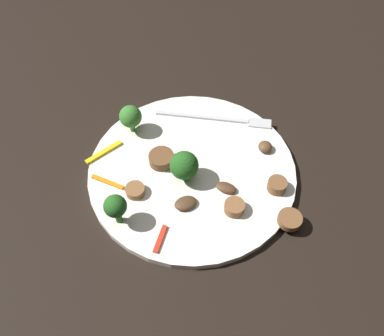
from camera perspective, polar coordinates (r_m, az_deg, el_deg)
name	(u,v)px	position (r m, az deg, el deg)	size (l,w,h in m)	color
ground_plane	(192,173)	(0.57, 0.00, -0.66)	(1.40, 1.40, 0.00)	black
plate	(192,170)	(0.56, 0.00, -0.33)	(0.29, 0.29, 0.01)	white
fork	(222,119)	(0.62, 4.34, 7.00)	(0.17, 0.07, 0.00)	silver
broccoli_floret_0	(115,207)	(0.49, -10.96, -5.51)	(0.03, 0.03, 0.05)	#296420
broccoli_floret_1	(131,117)	(0.59, -8.84, 7.28)	(0.03, 0.03, 0.05)	#408630
broccoli_floret_2	(184,166)	(0.53, -1.13, 0.34)	(0.04, 0.04, 0.05)	#296420
sausage_slice_0	(234,207)	(0.52, 6.12, -5.62)	(0.03, 0.03, 0.01)	brown
sausage_slice_1	(290,219)	(0.52, 13.88, -7.20)	(0.03, 0.03, 0.01)	brown
sausage_slice_2	(161,159)	(0.56, -4.42, 1.34)	(0.04, 0.04, 0.02)	brown
sausage_slice_3	(135,190)	(0.54, -8.18, -3.21)	(0.03, 0.03, 0.01)	brown
sausage_slice_4	(277,185)	(0.55, 12.15, -2.44)	(0.03, 0.03, 0.02)	brown
mushroom_0	(226,188)	(0.54, 4.91, -2.83)	(0.03, 0.02, 0.01)	#4C331E
mushroom_1	(265,147)	(0.59, 10.48, 3.04)	(0.02, 0.02, 0.01)	brown
mushroom_2	(186,203)	(0.52, -0.94, -5.08)	(0.03, 0.02, 0.01)	#4C331E
pepper_strip_0	(160,239)	(0.50, -4.60, -10.14)	(0.04, 0.01, 0.00)	red
pepper_strip_1	(108,183)	(0.55, -12.03, -2.19)	(0.05, 0.01, 0.00)	orange
pepper_strip_2	(104,152)	(0.59, -12.58, 2.24)	(0.06, 0.01, 0.00)	yellow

